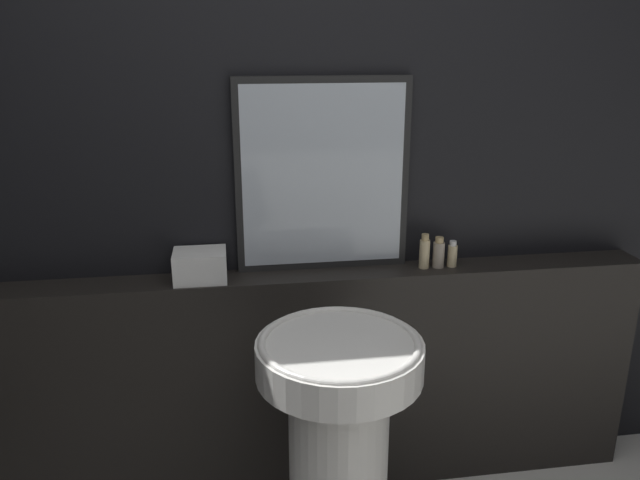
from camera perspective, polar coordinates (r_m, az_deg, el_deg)
wall_back at (r=2.32m, az=-2.73°, el=5.56°), size 8.00×0.06×2.50m
vanity_counter at (r=2.51m, az=-2.18°, el=-12.98°), size 2.73×0.17×0.92m
pedestal_sink at (r=2.09m, az=1.71°, el=-18.03°), size 0.51×0.51×0.89m
mirror at (r=2.28m, az=0.27°, el=5.88°), size 0.64×0.03×0.71m
towel_stack at (r=2.28m, az=-10.90°, el=-2.31°), size 0.19×0.14×0.11m
shampoo_bottle at (r=2.38m, az=9.53°, el=-1.12°), size 0.04×0.04×0.13m
conditioner_bottle at (r=2.40m, az=10.79°, el=-1.20°), size 0.04×0.04×0.12m
lotion_bottle at (r=2.42m, az=12.00°, el=-1.31°), size 0.04×0.04×0.10m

